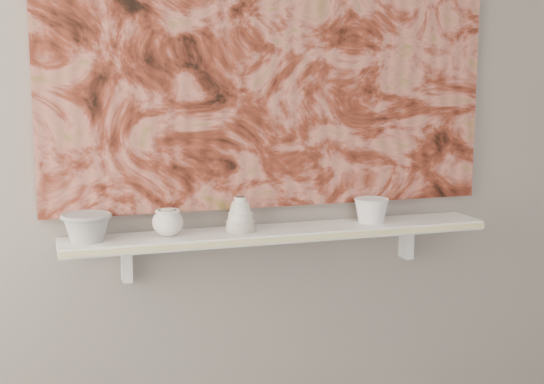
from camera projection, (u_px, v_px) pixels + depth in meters
name	position (u px, v px, depth m)	size (l,w,h in m)	color
wall_back	(272.00, 97.00, 2.47)	(3.60, 3.60, 0.00)	gray
shelf	(281.00, 233.00, 2.45)	(1.40, 0.18, 0.03)	white
shelf_stripe	(290.00, 239.00, 2.37)	(1.40, 0.01, 0.02)	beige
bracket_left	(126.00, 262.00, 2.38)	(0.03, 0.06, 0.12)	white
bracket_right	(406.00, 241.00, 2.67)	(0.03, 0.06, 0.12)	white
painting	(273.00, 38.00, 2.43)	(1.50, 0.03, 1.10)	maroon
house_motif	(398.00, 131.00, 2.60)	(0.09, 0.00, 0.08)	black
bowl_grey	(87.00, 227.00, 2.26)	(0.15, 0.15, 0.09)	#9F9F9C
cup_cream	(168.00, 222.00, 2.33)	(0.10, 0.10, 0.09)	silver
bell_vessel	(240.00, 214.00, 2.40)	(0.10, 0.10, 0.11)	silver
bowl_white	(371.00, 210.00, 2.54)	(0.12, 0.12, 0.08)	white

